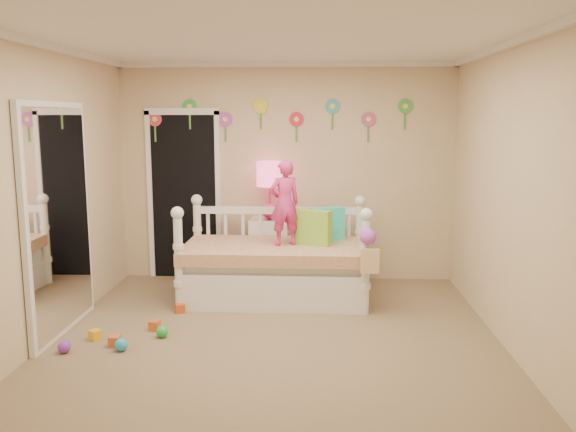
# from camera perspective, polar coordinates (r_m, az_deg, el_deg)

# --- Properties ---
(floor) EXTENTS (4.00, 4.50, 0.01)m
(floor) POSITION_cam_1_polar(r_m,az_deg,el_deg) (5.24, -1.44, -12.49)
(floor) COLOR #7F684C
(floor) RESTS_ON ground
(ceiling) EXTENTS (4.00, 4.50, 0.01)m
(ceiling) POSITION_cam_1_polar(r_m,az_deg,el_deg) (4.90, -1.57, 16.96)
(ceiling) COLOR white
(ceiling) RESTS_ON floor
(back_wall) EXTENTS (4.00, 0.01, 2.60)m
(back_wall) POSITION_cam_1_polar(r_m,az_deg,el_deg) (7.14, -0.17, 4.18)
(back_wall) COLOR tan
(back_wall) RESTS_ON floor
(left_wall) EXTENTS (0.01, 4.50, 2.60)m
(left_wall) POSITION_cam_1_polar(r_m,az_deg,el_deg) (5.43, -23.05, 1.73)
(left_wall) COLOR tan
(left_wall) RESTS_ON floor
(right_wall) EXTENTS (0.01, 4.50, 2.60)m
(right_wall) POSITION_cam_1_polar(r_m,az_deg,el_deg) (5.16, 21.24, 1.47)
(right_wall) COLOR tan
(right_wall) RESTS_ON floor
(crown_molding) EXTENTS (4.00, 4.50, 0.06)m
(crown_molding) POSITION_cam_1_polar(r_m,az_deg,el_deg) (4.90, -1.57, 16.61)
(crown_molding) COLOR white
(crown_molding) RESTS_ON ceiling
(daybed) EXTENTS (2.00, 1.09, 1.08)m
(daybed) POSITION_cam_1_polar(r_m,az_deg,el_deg) (6.42, -1.28, -3.29)
(daybed) COLOR white
(daybed) RESTS_ON floor
(pillow_turquoise) EXTENTS (0.39, 0.28, 0.37)m
(pillow_turquoise) POSITION_cam_1_polar(r_m,az_deg,el_deg) (6.60, 3.86, -0.78)
(pillow_turquoise) COLOR #29CEBE
(pillow_turquoise) RESTS_ON daybed
(pillow_lime) EXTENTS (0.42, 0.28, 0.37)m
(pillow_lime) POSITION_cam_1_polar(r_m,az_deg,el_deg) (6.37, 2.39, -1.11)
(pillow_lime) COLOR #8AC43B
(pillow_lime) RESTS_ON daybed
(child) EXTENTS (0.39, 0.33, 0.92)m
(child) POSITION_cam_1_polar(r_m,az_deg,el_deg) (6.29, -0.34, 1.26)
(child) COLOR #E33382
(child) RESTS_ON daybed
(nightstand) EXTENTS (0.48, 0.38, 0.76)m
(nightstand) POSITION_cam_1_polar(r_m,az_deg,el_deg) (7.12, -1.75, -3.33)
(nightstand) COLOR white
(nightstand) RESTS_ON floor
(table_lamp) EXTENTS (0.31, 0.31, 0.69)m
(table_lamp) POSITION_cam_1_polar(r_m,az_deg,el_deg) (6.98, -1.78, 3.38)
(table_lamp) COLOR #DB1D69
(table_lamp) RESTS_ON nightstand
(closet_doorway) EXTENTS (0.90, 0.04, 2.07)m
(closet_doorway) POSITION_cam_1_polar(r_m,az_deg,el_deg) (7.32, -10.00, 2.08)
(closet_doorway) COLOR black
(closet_doorway) RESTS_ON back_wall
(flower_decals) EXTENTS (3.40, 0.02, 0.50)m
(flower_decals) POSITION_cam_1_polar(r_m,az_deg,el_deg) (7.10, -0.91, 9.32)
(flower_decals) COLOR #B2668C
(flower_decals) RESTS_ON back_wall
(mirror_closet) EXTENTS (0.07, 1.30, 2.10)m
(mirror_closet) POSITION_cam_1_polar(r_m,az_deg,el_deg) (5.72, -21.24, -0.33)
(mirror_closet) COLOR white
(mirror_closet) RESTS_ON left_wall
(hanging_bag) EXTENTS (0.20, 0.16, 0.36)m
(hanging_bag) POSITION_cam_1_polar(r_m,az_deg,el_deg) (5.83, 7.71, -3.50)
(hanging_bag) COLOR beige
(hanging_bag) RESTS_ON daybed
(toy_scatter) EXTENTS (1.14, 1.47, 0.11)m
(toy_scatter) POSITION_cam_1_polar(r_m,az_deg,el_deg) (5.70, -15.78, -10.43)
(toy_scatter) COLOR #996666
(toy_scatter) RESTS_ON floor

